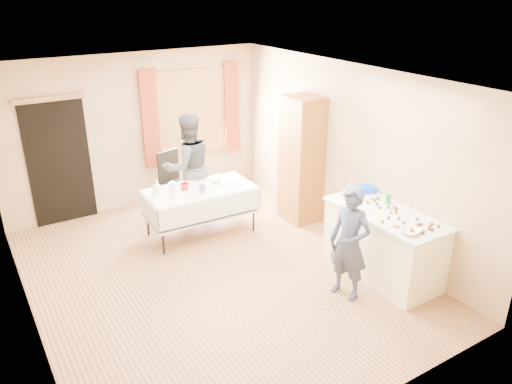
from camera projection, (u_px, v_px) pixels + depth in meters
floor at (215, 274)px, 6.72m from camera, size 4.50×5.50×0.02m
ceiling at (208, 78)px, 5.69m from camera, size 4.50×5.50×0.02m
wall_back at (137, 132)px, 8.36m from camera, size 4.50×0.02×2.60m
wall_front at (368, 292)px, 4.05m from camera, size 4.50×0.02×2.60m
wall_left at (16, 228)px, 5.11m from camera, size 0.02×5.50×2.60m
wall_right at (350, 153)px, 7.31m from camera, size 0.02×5.50×2.60m
window_frame at (191, 113)px, 8.74m from camera, size 1.32×0.06×1.52m
window_pane at (192, 113)px, 8.73m from camera, size 1.20×0.02×1.40m
curtain_left at (150, 119)px, 8.32m from camera, size 0.28×0.06×1.65m
curtain_right at (232, 108)px, 9.08m from camera, size 0.28×0.06×1.65m
doorway at (59, 163)px, 7.82m from camera, size 0.95×0.04×2.00m
door_lintel at (49, 99)px, 7.40m from camera, size 1.05×0.06×0.08m
cabinet at (301, 160)px, 7.91m from camera, size 0.50×0.60×2.03m
counter at (383, 243)px, 6.55m from camera, size 0.77×1.63×0.91m
party_table at (200, 207)px, 7.63m from camera, size 1.67×0.90×0.75m
chair at (176, 193)px, 8.47m from camera, size 0.53×0.53×1.03m
girl at (349, 243)px, 5.99m from camera, size 0.73×0.65×1.45m
woman at (188, 167)px, 8.01m from camera, size 0.86×0.67×1.76m
soda_can at (388, 199)px, 6.58m from camera, size 0.09×0.09×0.12m
mixing_bowl at (409, 231)px, 5.81m from camera, size 0.37×0.37×0.06m
foam_block at (350, 193)px, 6.82m from camera, size 0.15×0.10×0.08m
blue_basket at (364, 189)px, 6.96m from camera, size 0.35×0.30×0.08m
pitcher at (173, 191)px, 7.15m from camera, size 0.13×0.13×0.22m
cup_red at (185, 186)px, 7.44m from camera, size 0.19×0.19×0.10m
cup_rainbow at (202, 189)px, 7.33m from camera, size 0.13×0.13×0.11m
small_bowl at (216, 181)px, 7.72m from camera, size 0.20×0.20×0.05m
pastry_tray at (232, 185)px, 7.62m from camera, size 0.31×0.24×0.02m
bottle at (157, 187)px, 7.32m from camera, size 0.12×0.12×0.19m
cake_balls at (399, 216)px, 6.21m from camera, size 0.53×1.08×0.04m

